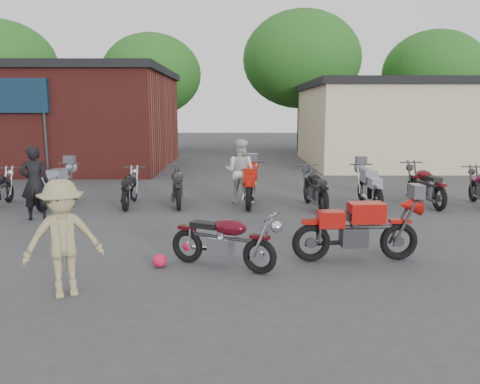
{
  "coord_description": "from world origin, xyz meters",
  "views": [
    {
      "loc": [
        0.17,
        -6.91,
        2.52
      ],
      "look_at": [
        0.21,
        2.25,
        0.9
      ],
      "focal_mm": 35.0,
      "sensor_mm": 36.0,
      "label": 1
    }
  ],
  "objects_px": {
    "helmet": "(160,261)",
    "row_bike_2": "(130,186)",
    "person_light": "(240,171)",
    "row_bike_6": "(370,185)",
    "row_bike_3": "(178,184)",
    "sportbike": "(358,226)",
    "row_bike_5": "(315,186)",
    "vintage_motorcycle": "(224,237)",
    "row_bike_1": "(56,184)",
    "person_dark": "(35,183)",
    "person_tan": "(63,239)",
    "row_bike_7": "(425,183)",
    "row_bike_4": "(251,183)"
  },
  "relations": [
    {
      "from": "person_light",
      "to": "person_tan",
      "type": "height_order",
      "value": "person_light"
    },
    {
      "from": "row_bike_2",
      "to": "row_bike_3",
      "type": "bearing_deg",
      "value": -87.63
    },
    {
      "from": "person_light",
      "to": "row_bike_1",
      "type": "relative_size",
      "value": 0.88
    },
    {
      "from": "vintage_motorcycle",
      "to": "row_bike_7",
      "type": "xyz_separation_m",
      "value": [
        5.21,
        5.05,
        0.07
      ]
    },
    {
      "from": "vintage_motorcycle",
      "to": "person_light",
      "type": "relative_size",
      "value": 1.03
    },
    {
      "from": "person_light",
      "to": "row_bike_7",
      "type": "bearing_deg",
      "value": -163.4
    },
    {
      "from": "vintage_motorcycle",
      "to": "row_bike_2",
      "type": "distance_m",
      "value": 5.64
    },
    {
      "from": "row_bike_3",
      "to": "person_tan",
      "type": "bearing_deg",
      "value": 164.51
    },
    {
      "from": "sportbike",
      "to": "row_bike_3",
      "type": "bearing_deg",
      "value": 124.4
    },
    {
      "from": "vintage_motorcycle",
      "to": "row_bike_3",
      "type": "bearing_deg",
      "value": 130.62
    },
    {
      "from": "person_dark",
      "to": "person_light",
      "type": "distance_m",
      "value": 5.09
    },
    {
      "from": "person_light",
      "to": "row_bike_5",
      "type": "xyz_separation_m",
      "value": [
        1.93,
        -0.69,
        -0.29
      ]
    },
    {
      "from": "person_light",
      "to": "row_bike_6",
      "type": "bearing_deg",
      "value": -167.81
    },
    {
      "from": "person_dark",
      "to": "row_bike_4",
      "type": "bearing_deg",
      "value": 179.52
    },
    {
      "from": "person_tan",
      "to": "row_bike_4",
      "type": "xyz_separation_m",
      "value": [
        2.7,
        6.15,
        -0.21
      ]
    },
    {
      "from": "person_light",
      "to": "row_bike_4",
      "type": "bearing_deg",
      "value": 158.37
    },
    {
      "from": "row_bike_3",
      "to": "row_bike_5",
      "type": "xyz_separation_m",
      "value": [
        3.59,
        -0.48,
        0.02
      ]
    },
    {
      "from": "person_dark",
      "to": "row_bike_6",
      "type": "distance_m",
      "value": 8.26
    },
    {
      "from": "helmet",
      "to": "row_bike_3",
      "type": "relative_size",
      "value": 0.12
    },
    {
      "from": "row_bike_6",
      "to": "row_bike_7",
      "type": "distance_m",
      "value": 1.55
    },
    {
      "from": "row_bike_2",
      "to": "row_bike_6",
      "type": "relative_size",
      "value": 0.92
    },
    {
      "from": "person_tan",
      "to": "row_bike_2",
      "type": "xyz_separation_m",
      "value": [
        -0.49,
        6.08,
        -0.28
      ]
    },
    {
      "from": "sportbike",
      "to": "person_tan",
      "type": "bearing_deg",
      "value": -164.48
    },
    {
      "from": "row_bike_5",
      "to": "row_bike_6",
      "type": "xyz_separation_m",
      "value": [
        1.47,
        0.25,
        -0.01
      ]
    },
    {
      "from": "sportbike",
      "to": "row_bike_2",
      "type": "bearing_deg",
      "value": 133.49
    },
    {
      "from": "vintage_motorcycle",
      "to": "person_light",
      "type": "height_order",
      "value": "person_light"
    },
    {
      "from": "sportbike",
      "to": "helmet",
      "type": "height_order",
      "value": "sportbike"
    },
    {
      "from": "row_bike_3",
      "to": "row_bike_7",
      "type": "height_order",
      "value": "row_bike_7"
    },
    {
      "from": "helmet",
      "to": "row_bike_2",
      "type": "bearing_deg",
      "value": 107.84
    },
    {
      "from": "person_tan",
      "to": "row_bike_6",
      "type": "distance_m",
      "value": 8.33
    },
    {
      "from": "row_bike_2",
      "to": "helmet",
      "type": "bearing_deg",
      "value": -165.06
    },
    {
      "from": "row_bike_6",
      "to": "row_bike_7",
      "type": "height_order",
      "value": "row_bike_7"
    },
    {
      "from": "vintage_motorcycle",
      "to": "row_bike_7",
      "type": "distance_m",
      "value": 7.26
    },
    {
      "from": "row_bike_3",
      "to": "row_bike_7",
      "type": "bearing_deg",
      "value": -98.93
    },
    {
      "from": "person_dark",
      "to": "row_bike_2",
      "type": "relative_size",
      "value": 0.95
    },
    {
      "from": "row_bike_3",
      "to": "helmet",
      "type": "bearing_deg",
      "value": 175.28
    },
    {
      "from": "vintage_motorcycle",
      "to": "row_bike_5",
      "type": "relative_size",
      "value": 0.9
    },
    {
      "from": "helmet",
      "to": "person_dark",
      "type": "height_order",
      "value": "person_dark"
    },
    {
      "from": "vintage_motorcycle",
      "to": "helmet",
      "type": "bearing_deg",
      "value": -157.84
    },
    {
      "from": "vintage_motorcycle",
      "to": "sportbike",
      "type": "height_order",
      "value": "sportbike"
    },
    {
      "from": "person_dark",
      "to": "person_tan",
      "type": "xyz_separation_m",
      "value": [
        2.31,
        -4.51,
        -0.05
      ]
    },
    {
      "from": "row_bike_5",
      "to": "row_bike_3",
      "type": "bearing_deg",
      "value": 76.02
    },
    {
      "from": "vintage_motorcycle",
      "to": "row_bike_6",
      "type": "relative_size",
      "value": 0.91
    },
    {
      "from": "helmet",
      "to": "row_bike_4",
      "type": "distance_m",
      "value": 5.27
    },
    {
      "from": "helmet",
      "to": "row_bike_5",
      "type": "xyz_separation_m",
      "value": [
        3.25,
        4.56,
        0.47
      ]
    },
    {
      "from": "vintage_motorcycle",
      "to": "row_bike_4",
      "type": "relative_size",
      "value": 0.88
    },
    {
      "from": "helmet",
      "to": "person_dark",
      "type": "relative_size",
      "value": 0.14
    },
    {
      "from": "helmet",
      "to": "row_bike_1",
      "type": "relative_size",
      "value": 0.12
    },
    {
      "from": "sportbike",
      "to": "person_tan",
      "type": "relative_size",
      "value": 1.28
    },
    {
      "from": "sportbike",
      "to": "row_bike_7",
      "type": "bearing_deg",
      "value": 54.42
    }
  ]
}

